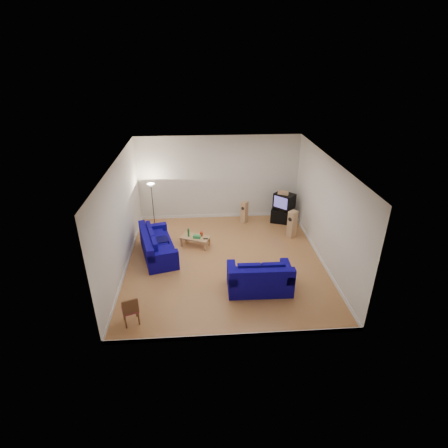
{
  "coord_description": "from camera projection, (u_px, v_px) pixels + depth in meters",
  "views": [
    {
      "loc": [
        -0.69,
        -9.19,
        5.91
      ],
      "look_at": [
        0.0,
        0.4,
        1.1
      ],
      "focal_mm": 28.0,
      "sensor_mm": 36.0,
      "label": 1
    }
  ],
  "objects": [
    {
      "name": "room",
      "position": [
        225.0,
        217.0,
        10.2
      ],
      "size": [
        6.01,
        6.51,
        3.21
      ],
      "color": "#965A2E",
      "rests_on": "ground"
    },
    {
      "name": "floor_lamp",
      "position": [
        151.0,
        191.0,
        12.53
      ],
      "size": [
        0.28,
        0.28,
        1.64
      ],
      "color": "black",
      "rests_on": "ground"
    },
    {
      "name": "speaker_right",
      "position": [
        292.0,
        224.0,
        12.12
      ],
      "size": [
        0.36,
        0.35,
        0.97
      ],
      "rotation": [
        0.0,
        0.0,
        -0.9
      ],
      "color": "tan",
      "rests_on": "ground"
    },
    {
      "name": "av_receiver",
      "position": [
        281.0,
        208.0,
        13.14
      ],
      "size": [
        0.62,
        0.61,
        0.11
      ],
      "primitive_type": "cube",
      "rotation": [
        0.0,
        0.0,
        -0.71
      ],
      "color": "black",
      "rests_on": "tv_stand"
    },
    {
      "name": "dining_chair",
      "position": [
        130.0,
        309.0,
        8.22
      ],
      "size": [
        0.48,
        0.48,
        0.78
      ],
      "rotation": [
        0.0,
        0.0,
        0.34
      ],
      "color": "brown",
      "rests_on": "ground"
    },
    {
      "name": "television",
      "position": [
        284.0,
        201.0,
        12.97
      ],
      "size": [
        0.85,
        0.85,
        0.54
      ],
      "rotation": [
        0.0,
        0.0,
        -0.78
      ],
      "color": "black",
      "rests_on": "av_receiver"
    },
    {
      "name": "tv_stand",
      "position": [
        282.0,
        216.0,
        13.25
      ],
      "size": [
        0.94,
        0.72,
        0.51
      ],
      "primitive_type": "cube",
      "rotation": [
        0.0,
        0.0,
        -0.35
      ],
      "color": "black",
      "rests_on": "ground"
    },
    {
      "name": "bottle",
      "position": [
        189.0,
        233.0,
        11.56
      ],
      "size": [
        0.08,
        0.08,
        0.28
      ],
      "primitive_type": "cylinder",
      "rotation": [
        0.0,
        0.0,
        -0.4
      ],
      "color": "#197233",
      "rests_on": "coffee_table"
    },
    {
      "name": "speaker_left",
      "position": [
        244.0,
        212.0,
        13.17
      ],
      "size": [
        0.31,
        0.32,
        0.84
      ],
      "rotation": [
        0.0,
        0.0,
        -0.66
      ],
      "color": "tan",
      "rests_on": "ground"
    },
    {
      "name": "red_canister",
      "position": [
        201.0,
        234.0,
        11.62
      ],
      "size": [
        0.13,
        0.13,
        0.15
      ],
      "primitive_type": "cylinder",
      "rotation": [
        0.0,
        0.0,
        -0.27
      ],
      "color": "red",
      "rests_on": "coffee_table"
    },
    {
      "name": "remote",
      "position": [
        206.0,
        239.0,
        11.45
      ],
      "size": [
        0.16,
        0.06,
        0.02
      ],
      "primitive_type": "cube",
      "rotation": [
        0.0,
        0.0,
        -0.03
      ],
      "color": "black",
      "rests_on": "coffee_table"
    },
    {
      "name": "sofa_loveseat",
      "position": [
        260.0,
        280.0,
        9.45
      ],
      "size": [
        1.74,
        0.99,
        0.86
      ],
      "rotation": [
        0.0,
        0.0,
        -0.02
      ],
      "color": "#070067",
      "rests_on": "ground"
    },
    {
      "name": "coffee_table",
      "position": [
        195.0,
        238.0,
        11.62
      ],
      "size": [
        1.05,
        0.81,
        0.34
      ],
      "rotation": [
        0.0,
        0.0,
        -0.41
      ],
      "color": "tan",
      "rests_on": "ground"
    },
    {
      "name": "sofa_three_seat",
      "position": [
        156.0,
        247.0,
        11.06
      ],
      "size": [
        1.42,
        2.27,
        0.81
      ],
      "rotation": [
        0.0,
        0.0,
        -1.31
      ],
      "color": "#070067",
      "rests_on": "ground"
    },
    {
      "name": "centre_speaker",
      "position": [
        283.0,
        193.0,
        12.77
      ],
      "size": [
        0.41,
        0.3,
        0.13
      ],
      "primitive_type": "cube",
      "rotation": [
        0.0,
        0.0,
        -0.42
      ],
      "color": "tan",
      "rests_on": "television"
    },
    {
      "name": "tissue_box",
      "position": [
        197.0,
        237.0,
        11.5
      ],
      "size": [
        0.26,
        0.17,
        0.1
      ],
      "primitive_type": "cube",
      "rotation": [
        0.0,
        0.0,
        -0.18
      ],
      "color": "green",
      "rests_on": "coffee_table"
    }
  ]
}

